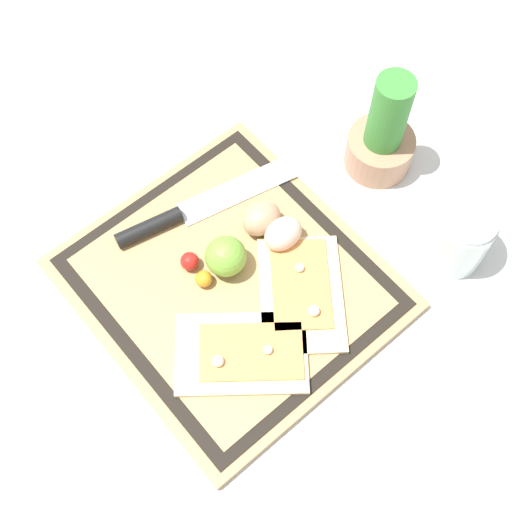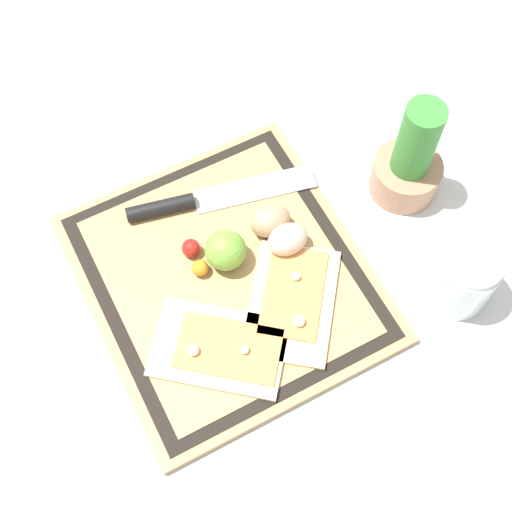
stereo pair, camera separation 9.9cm
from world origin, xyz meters
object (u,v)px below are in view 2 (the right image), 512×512
(pizza_slice_near, at_px, (221,348))
(herb_pot, at_px, (410,163))
(knife, at_px, (190,202))
(sauce_jar, at_px, (462,278))
(cherry_tomato_yellow, at_px, (200,268))
(egg_brown, at_px, (270,221))
(pizza_slice_far, at_px, (292,300))
(lime, at_px, (226,250))
(cherry_tomato_red, at_px, (191,248))
(egg_pink, at_px, (289,242))

(pizza_slice_near, xyz_separation_m, herb_pot, (-0.11, 0.36, 0.04))
(pizza_slice_near, xyz_separation_m, knife, (-0.22, 0.06, 0.00))
(sauce_jar, bearing_deg, cherry_tomato_yellow, -121.54)
(egg_brown, bearing_deg, pizza_slice_near, -47.70)
(pizza_slice_far, xyz_separation_m, knife, (-0.20, -0.06, 0.00))
(pizza_slice_near, bearing_deg, cherry_tomato_yellow, 167.40)
(knife, relative_size, lime, 4.88)
(pizza_slice_far, relative_size, sauce_jar, 1.93)
(knife, distance_m, herb_pot, 0.32)
(egg_brown, height_order, sauce_jar, sauce_jar)
(lime, xyz_separation_m, cherry_tomato_red, (-0.03, -0.04, -0.02))
(cherry_tomato_red, height_order, cherry_tomato_yellow, cherry_tomato_red)
(egg_brown, distance_m, egg_pink, 0.04)
(pizza_slice_far, bearing_deg, egg_pink, 155.06)
(herb_pot, bearing_deg, pizza_slice_far, -68.78)
(egg_pink, relative_size, lime, 1.02)
(pizza_slice_near, height_order, pizza_slice_far, same)
(cherry_tomato_yellow, bearing_deg, pizza_slice_near, -12.60)
(egg_pink, relative_size, herb_pot, 0.32)
(lime, bearing_deg, cherry_tomato_red, -130.74)
(egg_brown, distance_m, herb_pot, 0.22)
(cherry_tomato_yellow, bearing_deg, egg_brown, 97.69)
(herb_pot, bearing_deg, egg_brown, -95.70)
(sauce_jar, bearing_deg, knife, -137.31)
(pizza_slice_near, height_order, sauce_jar, sauce_jar)
(pizza_slice_near, distance_m, egg_pink, 0.18)
(cherry_tomato_red, distance_m, herb_pot, 0.34)
(pizza_slice_far, relative_size, egg_brown, 3.50)
(pizza_slice_far, xyz_separation_m, cherry_tomato_yellow, (-0.10, -0.09, 0.01))
(cherry_tomato_red, distance_m, sauce_jar, 0.37)
(cherry_tomato_red, xyz_separation_m, herb_pot, (0.04, 0.33, 0.03))
(pizza_slice_far, bearing_deg, cherry_tomato_yellow, -137.44)
(cherry_tomato_red, bearing_deg, knife, 155.49)
(pizza_slice_near, bearing_deg, egg_brown, 132.30)
(cherry_tomato_yellow, distance_m, sauce_jar, 0.36)
(egg_brown, bearing_deg, sauce_jar, 42.42)
(herb_pot, bearing_deg, pizza_slice_near, -72.99)
(knife, bearing_deg, lime, 3.05)
(knife, xyz_separation_m, egg_pink, (0.13, 0.09, 0.01))
(cherry_tomato_red, bearing_deg, herb_pot, 83.35)
(lime, distance_m, cherry_tomato_red, 0.05)
(cherry_tomato_red, bearing_deg, pizza_slice_far, 34.04)
(cherry_tomato_yellow, bearing_deg, herb_pot, 89.07)
(egg_pink, xyz_separation_m, lime, (-0.03, -0.09, 0.01))
(pizza_slice_near, distance_m, herb_pot, 0.38)
(egg_brown, relative_size, sauce_jar, 0.55)
(cherry_tomato_red, height_order, herb_pot, herb_pot)
(pizza_slice_far, relative_size, herb_pot, 1.13)
(pizza_slice_far, distance_m, egg_brown, 0.12)
(pizza_slice_near, xyz_separation_m, egg_brown, (-0.13, 0.14, 0.02))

